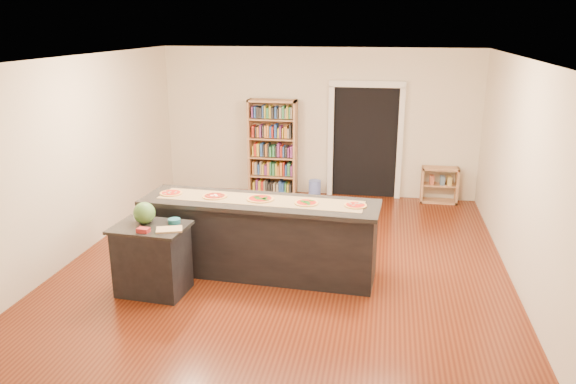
% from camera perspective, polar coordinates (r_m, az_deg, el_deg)
% --- Properties ---
extents(room, '(6.00, 7.00, 2.80)m').
position_cam_1_polar(room, '(7.40, -0.27, 2.52)').
color(room, beige).
rests_on(room, ground).
extents(doorway, '(1.40, 0.09, 2.21)m').
position_cam_1_polar(doorway, '(10.72, 7.86, 5.77)').
color(doorway, black).
rests_on(doorway, room).
extents(kitchen_island, '(3.10, 0.84, 1.02)m').
position_cam_1_polar(kitchen_island, '(7.44, -2.85, -4.59)').
color(kitchen_island, black).
rests_on(kitchen_island, ground).
extents(side_counter, '(0.88, 0.65, 0.88)m').
position_cam_1_polar(side_counter, '(7.14, -13.62, -6.64)').
color(side_counter, black).
rests_on(side_counter, ground).
extents(bookshelf, '(0.92, 0.33, 1.84)m').
position_cam_1_polar(bookshelf, '(10.81, -1.58, 4.51)').
color(bookshelf, tan).
rests_on(bookshelf, ground).
extents(low_shelf, '(0.67, 0.29, 0.67)m').
position_cam_1_polar(low_shelf, '(10.80, 15.12, 0.70)').
color(low_shelf, tan).
rests_on(low_shelf, ground).
extents(waste_bin, '(0.23, 0.23, 0.34)m').
position_cam_1_polar(waste_bin, '(10.77, 2.73, 0.31)').
color(waste_bin, '#647EE0').
rests_on(waste_bin, ground).
extents(kraft_paper, '(2.71, 0.62, 0.00)m').
position_cam_1_polar(kraft_paper, '(7.29, -2.85, -0.79)').
color(kraft_paper, olive).
rests_on(kraft_paper, kitchen_island).
extents(watermelon, '(0.27, 0.27, 0.27)m').
position_cam_1_polar(watermelon, '(7.05, -14.39, -2.08)').
color(watermelon, '#144214').
rests_on(watermelon, side_counter).
extents(cutting_board, '(0.35, 0.29, 0.02)m').
position_cam_1_polar(cutting_board, '(6.79, -11.98, -3.75)').
color(cutting_board, tan).
rests_on(cutting_board, side_counter).
extents(package_red, '(0.15, 0.12, 0.05)m').
position_cam_1_polar(package_red, '(6.80, -14.49, -3.77)').
color(package_red, maroon).
rests_on(package_red, side_counter).
extents(package_teal, '(0.15, 0.15, 0.06)m').
position_cam_1_polar(package_teal, '(7.01, -11.48, -2.91)').
color(package_teal, '#195966').
rests_on(package_teal, side_counter).
extents(pizza_a, '(0.28, 0.28, 0.02)m').
position_cam_1_polar(pizza_a, '(7.69, -11.79, -0.10)').
color(pizza_a, tan).
rests_on(pizza_a, kitchen_island).
extents(pizza_b, '(0.32, 0.32, 0.02)m').
position_cam_1_polar(pizza_b, '(7.46, -7.46, -0.41)').
color(pizza_b, tan).
rests_on(pizza_b, kitchen_island).
extents(pizza_c, '(0.35, 0.35, 0.02)m').
position_cam_1_polar(pizza_c, '(7.30, -2.84, -0.69)').
color(pizza_c, tan).
rests_on(pizza_c, kitchen_island).
extents(pizza_d, '(0.28, 0.28, 0.02)m').
position_cam_1_polar(pizza_d, '(7.13, 1.88, -1.10)').
color(pizza_d, tan).
rests_on(pizza_d, kitchen_island).
extents(pizza_e, '(0.29, 0.29, 0.02)m').
position_cam_1_polar(pizza_e, '(7.08, 6.87, -1.35)').
color(pizza_e, tan).
rests_on(pizza_e, kitchen_island).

